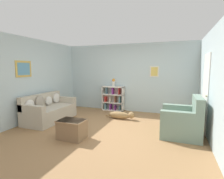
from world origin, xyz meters
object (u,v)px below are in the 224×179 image
Objects in this scene: recliner_chair at (183,122)px; vase at (114,82)px; coffee_table at (72,129)px; dog at (121,115)px; couch at (49,110)px; bookshelf at (113,99)px.

recliner_chair is 3.26× the size of vase.
recliner_chair reaches higher than coffee_table.
vase is at bearing 121.86° from dog.
recliner_chair reaches higher than couch.
bookshelf is 0.93× the size of dog.
dog is at bearing 155.19° from recliner_chair.
recliner_chair is at bearing -24.81° from dog.
vase is at bearing 90.03° from coffee_table.
recliner_chair is at bearing 1.22° from couch.
couch is 2.71× the size of coffee_table.
dog is at bearing 71.92° from coffee_table.
couch is at bearing -178.78° from recliner_chair.
vase reaches higher than dog.
dog is at bearing -57.84° from bookshelf.
dog is 1.57m from vase.
coffee_table is at bearing -108.08° from dog.
dog is at bearing 23.81° from couch.
vase is (-2.49, 1.88, 0.78)m from recliner_chair.
couch is 1.78× the size of bookshelf.
vase reaches higher than coffee_table.
vase reaches higher than recliner_chair.
coffee_table is (0.02, -2.99, -0.23)m from bookshelf.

